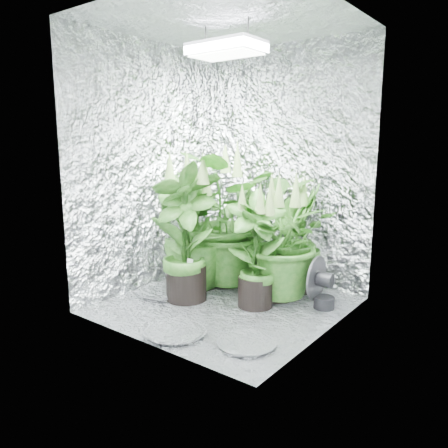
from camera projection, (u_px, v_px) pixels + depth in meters
ground at (226, 305)px, 3.29m from camera, size 1.60×1.60×0.00m
walls at (226, 172)px, 3.10m from camera, size 1.62×1.62×2.00m
ceiling at (226, 21)px, 2.91m from camera, size 1.60×1.60×0.01m
grow_lamp at (226, 49)px, 2.94m from camera, size 0.50×0.30×0.22m
plant_a at (228, 218)px, 3.67m from camera, size 1.28×1.28×1.20m
plant_b at (256, 251)px, 3.18m from camera, size 0.62×0.62×0.93m
plant_c at (296, 239)px, 3.52m from camera, size 0.53×0.53×0.95m
plant_d at (195, 233)px, 3.56m from camera, size 0.70×0.70×1.03m
plant_e at (276, 240)px, 3.35m from camera, size 0.98×0.98×0.99m
plant_f at (186, 233)px, 3.30m from camera, size 0.73×0.73×1.16m
circulation_fan at (321, 286)px, 3.21m from camera, size 0.15×0.34×0.39m
plant_label at (190, 264)px, 3.28m from camera, size 0.05×0.02×0.08m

